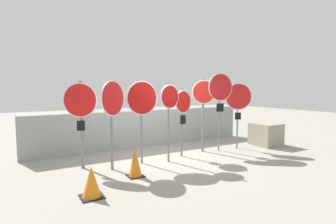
# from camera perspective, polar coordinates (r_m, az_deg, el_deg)

# --- Properties ---
(ground_plane) EXTENTS (40.00, 40.00, 0.00)m
(ground_plane) POSITION_cam_1_polar(r_m,az_deg,el_deg) (8.15, 1.42, -9.90)
(ground_plane) COLOR gray
(fence_back) EXTENTS (8.35, 0.12, 1.33)m
(fence_back) POSITION_cam_1_polar(r_m,az_deg,el_deg) (9.63, -4.44, -3.55)
(fence_back) COLOR gray
(fence_back) RESTS_ON ground
(stop_sign_0) EXTENTS (0.77, 0.51, 2.32)m
(stop_sign_0) POSITION_cam_1_polar(r_m,az_deg,el_deg) (7.15, -18.50, 0.66)
(stop_sign_0) COLOR slate
(stop_sign_0) RESTS_ON ground
(stop_sign_1) EXTENTS (0.77, 0.53, 2.32)m
(stop_sign_1) POSITION_cam_1_polar(r_m,az_deg,el_deg) (6.84, -11.97, 1.37)
(stop_sign_1) COLOR slate
(stop_sign_1) RESTS_ON ground
(stop_sign_2) EXTENTS (0.94, 0.14, 2.32)m
(stop_sign_2) POSITION_cam_1_polar(r_m,az_deg,el_deg) (7.27, -5.65, 2.10)
(stop_sign_2) COLOR slate
(stop_sign_2) RESTS_ON ground
(stop_sign_3) EXTENTS (0.67, 0.18, 2.39)m
(stop_sign_3) POSITION_cam_1_polar(r_m,az_deg,el_deg) (7.42, 0.33, 1.78)
(stop_sign_3) COLOR slate
(stop_sign_3) RESTS_ON ground
(stop_sign_4) EXTENTS (0.69, 0.22, 2.16)m
(stop_sign_4) POSITION_cam_1_polar(r_m,az_deg,el_deg) (8.04, 3.24, 0.80)
(stop_sign_4) COLOR slate
(stop_sign_4) RESTS_ON ground
(stop_sign_5) EXTENTS (0.72, 0.35, 2.49)m
(stop_sign_5) POSITION_cam_1_polar(r_m,az_deg,el_deg) (8.73, 7.72, 2.35)
(stop_sign_5) COLOR slate
(stop_sign_5) RESTS_ON ground
(stop_sign_6) EXTENTS (0.93, 0.16, 2.62)m
(stop_sign_6) POSITION_cam_1_polar(r_m,az_deg,el_deg) (8.93, 11.33, 4.30)
(stop_sign_6) COLOR slate
(stop_sign_6) RESTS_ON ground
(stop_sign_7) EXTENTS (0.82, 0.48, 2.30)m
(stop_sign_7) POSITION_cam_1_polar(r_m,az_deg,el_deg) (9.43, 15.04, 2.49)
(stop_sign_7) COLOR slate
(stop_sign_7) RESTS_ON ground
(traffic_cone_0) EXTENTS (0.44, 0.44, 0.61)m
(traffic_cone_0) POSITION_cam_1_polar(r_m,az_deg,el_deg) (5.47, -16.33, -14.44)
(traffic_cone_0) COLOR black
(traffic_cone_0) RESTS_ON ground
(traffic_cone_1) EXTENTS (0.38, 0.38, 0.69)m
(traffic_cone_1) POSITION_cam_1_polar(r_m,az_deg,el_deg) (6.45, -7.13, -10.85)
(traffic_cone_1) COLOR black
(traffic_cone_1) RESTS_ON ground
(storage_crate) EXTENTS (0.91, 0.93, 0.82)m
(storage_crate) POSITION_cam_1_polar(r_m,az_deg,el_deg) (10.47, 20.53, -4.56)
(storage_crate) COLOR #9E937A
(storage_crate) RESTS_ON ground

